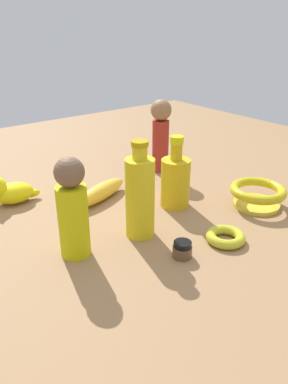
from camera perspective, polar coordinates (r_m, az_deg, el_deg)
ground at (r=0.91m, az=-0.00°, el=-3.46°), size 2.00×2.00×0.00m
person_figure_adult at (r=1.14m, az=2.53°, el=8.86°), size 0.06×0.06×0.22m
bottle_tall at (r=0.79m, az=-0.61°, el=-0.57°), size 0.06×0.06×0.21m
banana at (r=0.98m, az=-6.52°, el=-0.02°), size 0.10×0.19×0.04m
nail_polish_jar at (r=0.75m, az=5.79°, el=-8.58°), size 0.04×0.04×0.03m
person_figure_child at (r=0.73m, az=-10.71°, el=-2.52°), size 0.07×0.07×0.20m
bottle_short at (r=0.93m, az=4.74°, el=1.75°), size 0.07×0.07×0.18m
bangle at (r=0.82m, az=12.17°, el=-6.61°), size 0.08×0.08×0.02m
bowl at (r=0.98m, az=16.72°, el=-0.25°), size 0.14×0.14×0.05m
cat_figurine at (r=1.01m, az=-19.89°, el=0.20°), size 0.08×0.14×0.09m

